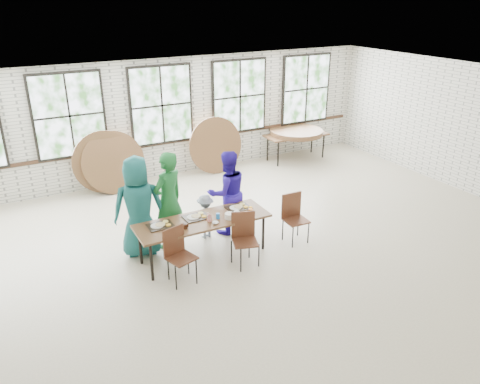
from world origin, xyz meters
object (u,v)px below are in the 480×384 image
object	(u,v)px
chair_near_right	(244,234)
storage_table	(296,136)
dining_table	(203,222)
chair_near_left	(178,250)

from	to	relation	value
chair_near_right	storage_table	world-z (taller)	chair_near_right
dining_table	chair_near_right	xyz separation A→B (m)	(0.55, -0.53, -0.13)
chair_near_left	chair_near_right	world-z (taller)	same
chair_near_left	chair_near_right	distance (m)	1.23
chair_near_left	chair_near_right	bearing A→B (deg)	-17.93
chair_near_left	chair_near_right	xyz separation A→B (m)	(1.23, -0.04, 0.00)
dining_table	chair_near_right	size ratio (longest dim) A/B	2.54
chair_near_left	chair_near_right	size ratio (longest dim) A/B	1.00
chair_near_right	storage_table	size ratio (longest dim) A/B	0.52
chair_near_right	dining_table	bearing A→B (deg)	154.16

